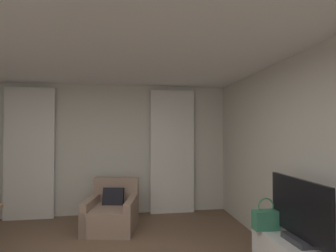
% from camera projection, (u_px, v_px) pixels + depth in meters
% --- Properties ---
extents(wall_window, '(5.12, 0.06, 2.60)m').
position_uv_depth(wall_window, '(104.00, 149.00, 5.40)').
color(wall_window, beige).
rests_on(wall_window, ground).
extents(wall_right, '(0.06, 6.12, 2.60)m').
position_uv_depth(wall_right, '(327.00, 165.00, 2.78)').
color(wall_right, beige).
rests_on(wall_right, ground).
extents(ceiling, '(5.12, 6.12, 0.06)m').
position_uv_depth(ceiling, '(76.00, 24.00, 2.44)').
color(ceiling, white).
rests_on(ceiling, wall_left).
extents(curtain_left_panel, '(0.90, 0.06, 2.50)m').
position_uv_depth(curtain_left_panel, '(29.00, 153.00, 5.07)').
color(curtain_left_panel, silver).
rests_on(curtain_left_panel, ground).
extents(curtain_right_panel, '(0.90, 0.06, 2.50)m').
position_uv_depth(curtain_right_panel, '(172.00, 151.00, 5.48)').
color(curtain_right_panel, silver).
rests_on(curtain_right_panel, ground).
extents(armchair, '(0.95, 1.01, 0.81)m').
position_uv_depth(armchair, '(112.00, 213.00, 4.56)').
color(armchair, '#997A66').
rests_on(armchair, ground).
extents(tv_flatscreen, '(0.20, 0.94, 0.66)m').
position_uv_depth(tv_flatscreen, '(299.00, 213.00, 2.75)').
color(tv_flatscreen, '#333338').
rests_on(tv_flatscreen, tv_console).
extents(handbag_primary, '(0.30, 0.14, 0.37)m').
position_uv_depth(handbag_primary, '(266.00, 219.00, 3.12)').
color(handbag_primary, '#387F5B').
rests_on(handbag_primary, tv_console).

